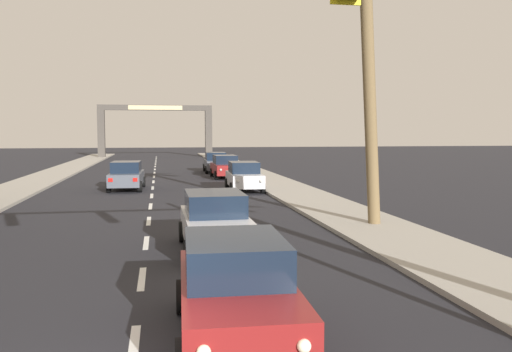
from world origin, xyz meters
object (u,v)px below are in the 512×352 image
object	(u,v)px
town_gateway_arch	(156,124)
sedan_parked_far_kerb	(216,162)
palm_right_second	(367,35)
sedan_oncoming_far	(127,175)
traffic_signal_mast	(358,8)
sedan_parked_mid_kerb	(225,166)
sedan_parked_nearest_kerb	(244,176)
sedan_third_in_queue	(215,221)
sedan_lead_at_stop_bar	(235,288)

from	to	relation	value
town_gateway_arch	sedan_parked_far_kerb	bearing A→B (deg)	-79.45
palm_right_second	sedan_oncoming_far	bearing A→B (deg)	122.85
traffic_signal_mast	sedan_parked_far_kerb	distance (m)	37.65
traffic_signal_mast	sedan_parked_mid_kerb	size ratio (longest dim) A/B	2.45
palm_right_second	sedan_parked_nearest_kerb	bearing A→B (deg)	100.91
sedan_parked_far_kerb	sedan_third_in_queue	bearing A→B (deg)	-96.05
sedan_lead_at_stop_bar	sedan_parked_mid_kerb	bearing A→B (deg)	83.25
traffic_signal_mast	sedan_parked_mid_kerb	bearing A→B (deg)	86.06
traffic_signal_mast	sedan_parked_nearest_kerb	xyz separation A→B (m)	(2.22, 23.22, -4.15)
traffic_signal_mast	sedan_parked_far_kerb	xyz separation A→B (m)	(2.06, 37.37, -4.15)
sedan_third_in_queue	sedan_parked_mid_kerb	world-z (taller)	same
sedan_third_in_queue	palm_right_second	distance (m)	8.59
sedan_oncoming_far	sedan_parked_nearest_kerb	world-z (taller)	same
sedan_lead_at_stop_bar	sedan_oncoming_far	xyz separation A→B (m)	(-3.12, 23.30, 0.00)
sedan_third_in_queue	sedan_parked_nearest_kerb	world-z (taller)	same
sedan_parked_nearest_kerb	sedan_parked_mid_kerb	world-z (taller)	same
sedan_lead_at_stop_bar	palm_right_second	world-z (taller)	palm_right_second
sedan_oncoming_far	town_gateway_arch	size ratio (longest dim) A/B	0.30
sedan_lead_at_stop_bar	palm_right_second	distance (m)	12.48
traffic_signal_mast	sedan_oncoming_far	world-z (taller)	traffic_signal_mast
sedan_parked_nearest_kerb	town_gateway_arch	distance (m)	41.88
sedan_parked_nearest_kerb	sedan_parked_far_kerb	bearing A→B (deg)	90.64
traffic_signal_mast	sedan_third_in_queue	world-z (taller)	traffic_signal_mast
traffic_signal_mast	sedan_parked_mid_kerb	distance (m)	32.28
sedan_third_in_queue	sedan_parked_far_kerb	size ratio (longest dim) A/B	1.00
town_gateway_arch	sedan_lead_at_stop_bar	bearing A→B (deg)	-88.51
sedan_oncoming_far	town_gateway_arch	distance (m)	39.80
sedan_third_in_queue	sedan_lead_at_stop_bar	bearing A→B (deg)	-93.05
sedan_lead_at_stop_bar	sedan_third_in_queue	world-z (taller)	same
sedan_lead_at_stop_bar	sedan_parked_far_kerb	xyz separation A→B (m)	(3.44, 35.66, 0.00)
sedan_lead_at_stop_bar	sedan_parked_far_kerb	distance (m)	35.83
sedan_third_in_queue	sedan_parked_nearest_kerb	size ratio (longest dim) A/B	0.99
sedan_parked_mid_kerb	sedan_third_in_queue	bearing A→B (deg)	-97.76
traffic_signal_mast	sedan_parked_far_kerb	size ratio (longest dim) A/B	2.45
sedan_third_in_queue	sedan_parked_nearest_kerb	xyz separation A→B (m)	(3.25, 14.99, 0.00)
sedan_parked_mid_kerb	sedan_parked_nearest_kerb	bearing A→B (deg)	-89.89
traffic_signal_mast	sedan_oncoming_far	size ratio (longest dim) A/B	2.44
sedan_third_in_queue	sedan_oncoming_far	distance (m)	17.12
sedan_oncoming_far	sedan_parked_mid_kerb	distance (m)	9.64
sedan_oncoming_far	sedan_parked_far_kerb	bearing A→B (deg)	62.06
sedan_parked_mid_kerb	palm_right_second	xyz separation A→B (m)	(2.39, -21.01, 5.91)
sedan_oncoming_far	sedan_parked_mid_kerb	size ratio (longest dim) A/B	1.01
sedan_third_in_queue	traffic_signal_mast	bearing A→B (deg)	-82.88
sedan_oncoming_far	traffic_signal_mast	bearing A→B (deg)	-79.80
sedan_parked_far_kerb	palm_right_second	bearing A→B (deg)	-84.54
sedan_lead_at_stop_bar	sedan_parked_far_kerb	world-z (taller)	same
sedan_parked_far_kerb	palm_right_second	world-z (taller)	palm_right_second
traffic_signal_mast	sedan_parked_nearest_kerb	size ratio (longest dim) A/B	2.44
palm_right_second	town_gateway_arch	xyz separation A→B (m)	(-7.60, 53.68, -2.28)
town_gateway_arch	traffic_signal_mast	bearing A→B (deg)	-87.33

